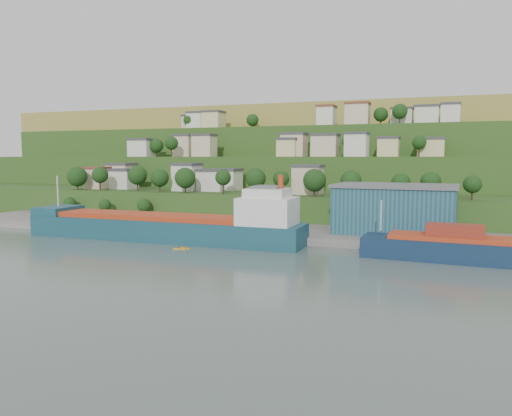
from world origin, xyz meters
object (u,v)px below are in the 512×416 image
at_px(warehouse, 395,209).
at_px(caravan, 60,217).
at_px(kayak_orange, 185,247).
at_px(cargo_ship_near, 170,228).

distance_m(warehouse, caravan, 103.28).
height_order(warehouse, kayak_orange, warehouse).
relative_size(warehouse, kayak_orange, 10.32).
xyz_separation_m(caravan, kayak_orange, (56.69, -21.27, -2.41)).
height_order(cargo_ship_near, warehouse, cargo_ship_near).
bearing_deg(caravan, kayak_orange, -6.77).
xyz_separation_m(cargo_ship_near, kayak_orange, (9.26, -9.03, -2.94)).
height_order(caravan, kayak_orange, caravan).
xyz_separation_m(cargo_ship_near, warehouse, (55.33, 20.68, 5.27)).
bearing_deg(caravan, warehouse, 18.49).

